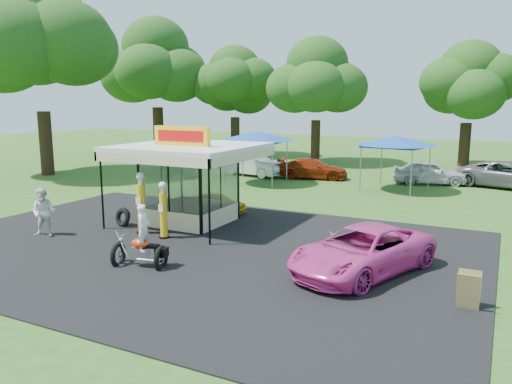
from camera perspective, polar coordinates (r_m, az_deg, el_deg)
ground at (r=16.75m, az=-11.38°, el=-7.90°), size 120.00×120.00×0.00m
asphalt_apron at (r=18.28m, az=-7.51°, el=-6.16°), size 20.00×14.00×0.04m
gas_station_kiosk at (r=21.40m, az=-7.55°, el=1.11°), size 5.40×5.40×4.18m
gas_pump_left at (r=20.05m, az=-12.96°, el=-1.41°), size 0.46×0.46×2.48m
gas_pump_right at (r=19.23m, az=-10.53°, el=-2.22°), size 0.41×0.41×2.21m
motorcycle at (r=16.14m, az=-12.85°, el=-5.61°), size 1.86×1.16×2.12m
spare_tires at (r=21.64m, az=-14.97°, el=-2.80°), size 0.97×0.63×0.81m
a_frame_sign at (r=13.82m, az=23.10°, el=-10.35°), size 0.55×0.50×0.99m
kiosk_car at (r=23.46m, az=-4.45°, el=-1.25°), size 2.82×1.13×0.96m
pink_sedan at (r=15.57m, az=12.04°, el=-6.58°), size 4.11×5.67×1.43m
spectator_west at (r=20.94m, az=-23.09°, el=-2.15°), size 1.15×1.05×1.91m
bg_car_a at (r=35.02m, az=-0.35°, el=3.13°), size 4.94×2.48×1.55m
bg_car_b at (r=33.96m, az=6.53°, el=2.67°), size 4.95×2.78×1.35m
bg_car_c at (r=33.31m, az=19.24°, el=2.15°), size 4.77×2.81×1.52m
bg_car_d at (r=33.69m, az=26.96°, el=1.75°), size 6.23×4.04×1.60m
tent_west at (r=31.54m, az=0.07°, el=6.39°), size 4.74×4.74×3.32m
tent_east at (r=30.12m, az=15.77°, el=5.64°), size 4.60×4.60×3.21m
oak_far_a at (r=50.49m, az=-11.32°, el=13.56°), size 10.82×10.82×12.83m
oak_far_b at (r=48.28m, az=-2.44°, el=11.87°), size 8.48×8.48×10.11m
oak_far_c at (r=42.49m, az=6.94°, el=12.02°), size 8.65×8.65×10.19m
oak_far_d at (r=43.29m, az=23.14°, el=10.81°), size 8.09×8.09×9.63m
oak_near at (r=38.36m, az=-23.53°, el=14.17°), size 11.49×11.49×13.23m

